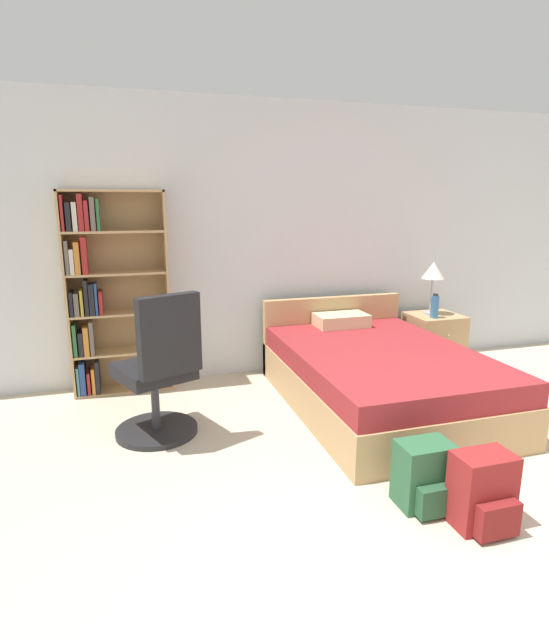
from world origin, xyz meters
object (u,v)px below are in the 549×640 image
at_px(water_bottle, 435,306).
at_px(backpack_green, 425,476).
at_px(bookshelf, 105,292).
at_px(bed, 376,375).
at_px(office_chair, 159,376).
at_px(backpack_red, 483,493).
at_px(nightstand, 433,340).
at_px(table_lamp, 433,273).

height_order(water_bottle, backpack_green, water_bottle).
xyz_separation_m(bookshelf, bed, (2.15, -0.96, -0.65)).
bearing_deg(office_chair, bed, 3.75).
distance_m(bookshelf, backpack_red, 3.30).
bearing_deg(bed, backpack_green, -107.01).
distance_m(office_chair, water_bottle, 2.87).
height_order(backpack_red, backpack_green, backpack_red).
bearing_deg(nightstand, table_lamp, 126.05).
xyz_separation_m(nightstand, table_lamp, (-0.03, 0.04, 0.70)).
bearing_deg(backpack_green, water_bottle, 55.54).
xyz_separation_m(bed, office_chair, (-1.78, -0.12, 0.21)).
height_order(table_lamp, backpack_green, table_lamp).
bearing_deg(bookshelf, water_bottle, -5.56).
relative_size(office_chair, nightstand, 2.01).
bearing_deg(bed, backpack_red, -98.26).
relative_size(bookshelf, backpack_green, 4.75).
bearing_deg(bed, nightstand, 35.74).
height_order(nightstand, water_bottle, water_bottle).
bearing_deg(bed, table_lamp, 38.01).
xyz_separation_m(office_chair, backpack_red, (1.54, -1.52, -0.28)).
bearing_deg(office_chair, bookshelf, 108.84).
bearing_deg(water_bottle, bookshelf, 174.44).
xyz_separation_m(nightstand, water_bottle, (-0.09, -0.12, 0.39)).
bearing_deg(backpack_green, office_chair, 136.77).
height_order(table_lamp, backpack_red, table_lamp).
distance_m(bed, table_lamp, 1.50).
xyz_separation_m(office_chair, table_lamp, (2.82, 0.93, 0.50)).
relative_size(bed, office_chair, 1.93).
bearing_deg(nightstand, water_bottle, -128.58).
height_order(bed, backpack_green, bed).
bearing_deg(table_lamp, nightstand, -53.95).
relative_size(nightstand, backpack_green, 1.44).
bearing_deg(water_bottle, backpack_green, -124.46).
height_order(bookshelf, backpack_red, bookshelf).
relative_size(table_lamp, backpack_red, 1.34).
relative_size(backpack_red, backpack_green, 1.09).
height_order(bed, backpack_red, bed).
bearing_deg(water_bottle, bed, -146.23).
relative_size(bookshelf, office_chair, 1.64).
bearing_deg(nightstand, backpack_red, -118.50).
height_order(nightstand, backpack_green, nightstand).
relative_size(nightstand, table_lamp, 0.99).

